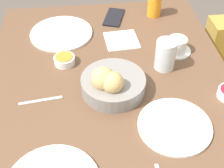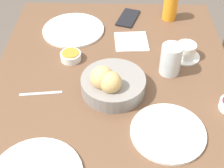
# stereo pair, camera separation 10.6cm
# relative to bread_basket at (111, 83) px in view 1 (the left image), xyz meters

# --- Properties ---
(dining_table) EXTENTS (1.25, 0.88, 0.71)m
(dining_table) POSITION_rel_bread_basket_xyz_m (0.01, 0.01, -0.14)
(dining_table) COLOR brown
(dining_table) RESTS_ON ground_plane
(bread_basket) EXTENTS (0.22, 0.22, 0.12)m
(bread_basket) POSITION_rel_bread_basket_xyz_m (0.00, 0.00, 0.00)
(bread_basket) COLOR gray
(bread_basket) RESTS_ON dining_table
(plate_near_left) EXTENTS (0.26, 0.26, 0.01)m
(plate_near_left) POSITION_rel_bread_basket_xyz_m (-0.37, -0.17, -0.03)
(plate_near_left) COLOR white
(plate_near_left) RESTS_ON dining_table
(plate_far_center) EXTENTS (0.23, 0.23, 0.01)m
(plate_far_center) POSITION_rel_bread_basket_xyz_m (0.18, 0.18, -0.03)
(plate_far_center) COLOR white
(plate_far_center) RESTS_ON dining_table
(juice_glass) EXTENTS (0.06, 0.06, 0.12)m
(juice_glass) POSITION_rel_bread_basket_xyz_m (-0.48, 0.25, 0.02)
(juice_glass) COLOR orange
(juice_glass) RESTS_ON dining_table
(water_tumbler) EXTENTS (0.08, 0.08, 0.11)m
(water_tumbler) POSITION_rel_bread_basket_xyz_m (-0.11, 0.21, 0.02)
(water_tumbler) COLOR silver
(water_tumbler) RESTS_ON dining_table
(coffee_cup) EXTENTS (0.11, 0.11, 0.06)m
(coffee_cup) POSITION_rel_bread_basket_xyz_m (-0.20, 0.28, -0.01)
(coffee_cup) COLOR white
(coffee_cup) RESTS_ON dining_table
(jam_bowl_honey) EXTENTS (0.08, 0.08, 0.03)m
(jam_bowl_honey) POSITION_rel_bread_basket_xyz_m (-0.18, -0.16, -0.02)
(jam_bowl_honey) COLOR white
(jam_bowl_honey) RESTS_ON dining_table
(spoon_coffee) EXTENTS (0.03, 0.15, 0.00)m
(spoon_coffee) POSITION_rel_bread_basket_xyz_m (0.01, -0.24, -0.04)
(spoon_coffee) COLOR #B7B7BC
(spoon_coffee) RESTS_ON dining_table
(napkin) EXTENTS (0.14, 0.14, 0.00)m
(napkin) POSITION_rel_bread_basket_xyz_m (-0.30, 0.08, -0.04)
(napkin) COLOR white
(napkin) RESTS_ON dining_table
(cell_phone) EXTENTS (0.17, 0.12, 0.01)m
(cell_phone) POSITION_rel_bread_basket_xyz_m (-0.48, 0.07, -0.04)
(cell_phone) COLOR black
(cell_phone) RESTS_ON dining_table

